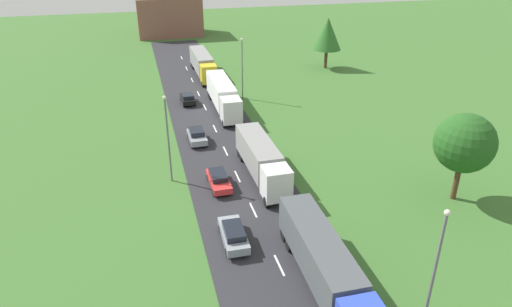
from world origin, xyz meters
TOP-DOWN VIEW (x-y plane):
  - road at (0.00, 24.50)m, footprint 10.00×140.00m
  - lane_marking_centre at (0.00, 19.39)m, footprint 0.16×119.87m
  - truck_lead at (2.22, 12.64)m, footprint 2.74×13.66m
  - truck_second at (2.29, 28.97)m, footprint 2.58×11.79m
  - truck_third at (2.33, 48.75)m, footprint 2.64×13.71m
  - truck_fourth at (2.20, 66.02)m, footprint 2.58×13.77m
  - car_second at (-2.66, 19.19)m, footprint 1.87×4.59m
  - car_third at (-2.16, 28.15)m, footprint 1.83×4.46m
  - car_fourth at (-2.71, 38.92)m, footprint 1.93×4.03m
  - car_fifth at (-2.07, 52.51)m, footprint 1.88×4.03m
  - lamppost_lead at (6.40, 7.38)m, footprint 0.36×0.36m
  - lamppost_second at (-6.41, 30.58)m, footprint 0.36×0.36m
  - lamppost_third at (6.01, 52.82)m, footprint 0.36×0.36m
  - tree_oak at (18.31, 20.64)m, footprint 5.26×5.26m
  - tree_birch at (24.28, 65.28)m, footprint 4.98×4.98m
  - distant_building at (0.01, 102.28)m, footprint 14.60×10.74m

SIDE VIEW (x-z plane):
  - road at x=0.00m, z-range 0.00..0.06m
  - lane_marking_centre at x=0.00m, z-range 0.06..0.07m
  - car_third at x=-2.16m, z-range 0.10..1.53m
  - car_fifth at x=-2.07m, z-range 0.10..1.54m
  - car_second at x=-2.66m, z-range 0.10..1.62m
  - car_fourth at x=-2.71m, z-range 0.09..1.63m
  - truck_second at x=2.29m, z-range 0.34..3.86m
  - truck_lead at x=2.22m, z-range 0.36..3.85m
  - truck_fourth at x=2.20m, z-range 0.33..3.99m
  - truck_third at x=2.33m, z-range 0.33..4.11m
  - distant_building at x=0.01m, z-range 0.00..8.70m
  - lamppost_second at x=-6.41m, z-range 0.48..9.27m
  - lamppost_third at x=6.01m, z-range 0.48..9.29m
  - lamppost_lead at x=6.40m, z-range 0.49..9.53m
  - tree_oak at x=18.31m, z-range 1.46..9.68m
  - tree_birch at x=24.28m, z-range 1.63..10.46m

